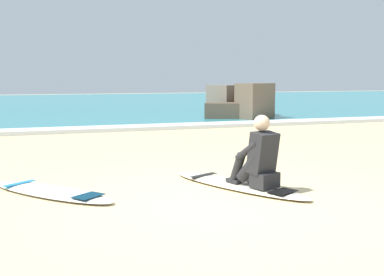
{
  "coord_description": "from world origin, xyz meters",
  "views": [
    {
      "loc": [
        -2.23,
        -5.06,
        1.5
      ],
      "look_at": [
        0.24,
        1.99,
        0.55
      ],
      "focal_mm": 44.54,
      "sensor_mm": 36.0,
      "label": 1
    }
  ],
  "objects": [
    {
      "name": "surfboard_main",
      "position": [
        0.48,
        0.79,
        0.04
      ],
      "size": [
        1.45,
        2.35,
        0.08
      ],
      "color": "#EFE5C6",
      "rests_on": "ground"
    },
    {
      "name": "rock_outcrop_distant",
      "position": [
        5.28,
        10.9,
        0.53
      ],
      "size": [
        3.2,
        3.66,
        1.31
      ],
      "color": "brown",
      "rests_on": "ground"
    },
    {
      "name": "surfer_seated",
      "position": [
        0.64,
        0.48,
        0.44
      ],
      "size": [
        0.54,
        0.77,
        0.95
      ],
      "color": "#232326",
      "rests_on": "surfboard_main"
    },
    {
      "name": "surfboard_spare_near",
      "position": [
        -1.97,
        1.23,
        0.04
      ],
      "size": [
        1.73,
        2.01,
        0.08
      ],
      "color": "white",
      "rests_on": "ground"
    },
    {
      "name": "sea",
      "position": [
        0.0,
        22.15,
        0.05
      ],
      "size": [
        80.0,
        28.0,
        0.1
      ],
      "primitive_type": "cube",
      "color": "teal",
      "rests_on": "ground"
    },
    {
      "name": "breaking_foam",
      "position": [
        0.0,
        8.45,
        0.06
      ],
      "size": [
        80.0,
        0.9,
        0.11
      ],
      "primitive_type": "cube",
      "color": "white",
      "rests_on": "ground"
    },
    {
      "name": "ground_plane",
      "position": [
        0.0,
        0.0,
        0.0
      ],
      "size": [
        80.0,
        80.0,
        0.0
      ],
      "primitive_type": "plane",
      "color": "#CCB584"
    }
  ]
}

